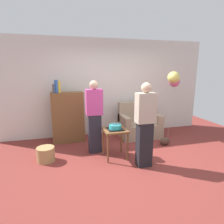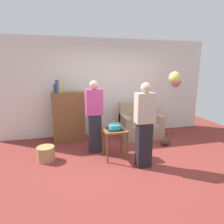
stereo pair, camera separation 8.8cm
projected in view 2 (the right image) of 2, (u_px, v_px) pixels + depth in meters
The scene contains 11 objects.
ground_plane at pixel (128, 164), 3.82m from camera, with size 8.00×8.00×0.00m, color maroon.
wall_back at pixel (106, 88), 5.47m from camera, with size 6.00×0.10×2.70m, color silver.
couch at pixel (140, 125), 5.35m from camera, with size 1.10×0.70×0.96m.
bookshelf at pixel (69, 116), 4.94m from camera, with size 0.80×0.36×1.61m.
side_table at pixel (115, 134), 4.01m from camera, with size 0.48×0.48×0.63m.
birthday_cake at pixel (115, 127), 3.98m from camera, with size 0.32×0.32×0.17m.
person_blowing_candles at pixel (94, 117), 4.24m from camera, with size 0.36×0.22×1.63m.
person_holding_cake at pixel (144, 125), 3.58m from camera, with size 0.36×0.22×1.63m.
wicker_basket at pixel (46, 154), 3.95m from camera, with size 0.36×0.36×0.30m, color #A88451.
handbag at pixel (165, 142), 4.75m from camera, with size 0.28×0.14×0.20m, color #473328.
balloon_bunch at pixel (175, 79), 5.05m from camera, with size 0.37×0.36×1.81m.
Camera 2 is at (-1.16, -3.32, 1.85)m, focal length 30.47 mm.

